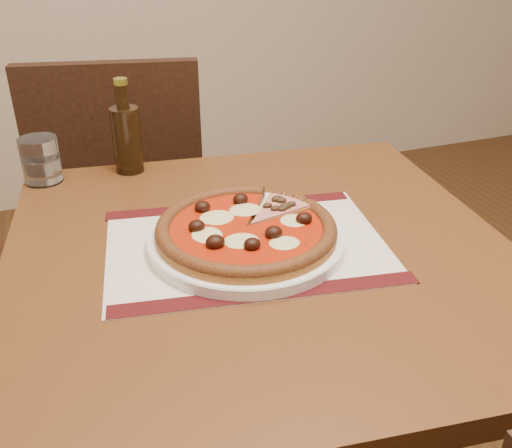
{
  "coord_description": "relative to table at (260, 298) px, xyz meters",
  "views": [
    {
      "loc": [
        -1.23,
        0.35,
        1.21
      ],
      "look_at": [
        -0.95,
        1.11,
        0.78
      ],
      "focal_mm": 40.0,
      "sensor_mm": 36.0,
      "label": 1
    }
  ],
  "objects": [
    {
      "name": "table",
      "position": [
        0.0,
        0.0,
        0.0
      ],
      "size": [
        0.9,
        0.9,
        0.75
      ],
      "rotation": [
        0.0,
        0.0,
        -0.13
      ],
      "color": "brown",
      "rests_on": "ground"
    },
    {
      "name": "chair_far",
      "position": [
        -0.12,
        0.76,
        -0.12
      ],
      "size": [
        0.51,
        0.51,
        0.92
      ],
      "rotation": [
        0.0,
        0.0,
        2.93
      ],
      "color": "black",
      "rests_on": "ground"
    },
    {
      "name": "placemat",
      "position": [
        -0.02,
        0.01,
        0.1
      ],
      "size": [
        0.49,
        0.38,
        0.0
      ],
      "primitive_type": "cube",
      "rotation": [
        0.0,
        0.0,
        -0.16
      ],
      "color": "beige",
      "rests_on": "table"
    },
    {
      "name": "plate",
      "position": [
        -0.02,
        0.01,
        0.11
      ],
      "size": [
        0.31,
        0.31,
        0.02
      ],
      "primitive_type": "cylinder",
      "color": "white",
      "rests_on": "placemat"
    },
    {
      "name": "pizza",
      "position": [
        -0.02,
        0.01,
        0.13
      ],
      "size": [
        0.29,
        0.29,
        0.04
      ],
      "color": "#AC7029",
      "rests_on": "plate"
    },
    {
      "name": "ham_slice",
      "position": [
        0.06,
        0.07,
        0.13
      ],
      "size": [
        0.14,
        0.11,
        0.02
      ],
      "rotation": [
        0.0,
        0.0,
        0.57
      ],
      "color": "#AC7029",
      "rests_on": "plate"
    },
    {
      "name": "water_glass",
      "position": [
        -0.31,
        0.39,
        0.15
      ],
      "size": [
        0.09,
        0.09,
        0.09
      ],
      "primitive_type": "cylinder",
      "rotation": [
        0.0,
        0.0,
        -0.23
      ],
      "color": "white",
      "rests_on": "table"
    },
    {
      "name": "bottle",
      "position": [
        -0.14,
        0.38,
        0.18
      ],
      "size": [
        0.06,
        0.06,
        0.19
      ],
      "color": "#34200D",
      "rests_on": "table"
    }
  ]
}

